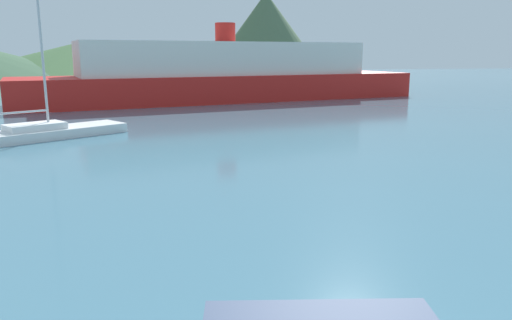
{
  "coord_description": "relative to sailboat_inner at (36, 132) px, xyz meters",
  "views": [
    {
      "loc": [
        -3.74,
        1.08,
        4.05
      ],
      "look_at": [
        -0.49,
        14.0,
        1.2
      ],
      "focal_mm": 35.0,
      "sensor_mm": 36.0,
      "label": 1
    }
  ],
  "objects": [
    {
      "name": "sailboat_inner",
      "position": [
        0.0,
        0.0,
        0.0
      ],
      "size": [
        8.55,
        6.32,
        10.36
      ],
      "rotation": [
        0.0,
        0.0,
        0.55
      ],
      "color": "white",
      "rests_on": "ground_plane"
    },
    {
      "name": "hill_east",
      "position": [
        34.93,
        86.44,
        8.32
      ],
      "size": [
        26.16,
        26.16,
        17.36
      ],
      "color": "#4C6647",
      "rests_on": "ground_plane"
    },
    {
      "name": "ferry_distant",
      "position": [
        12.69,
        17.88,
        1.84
      ],
      "size": [
        35.79,
        13.37,
        6.61
      ],
      "rotation": [
        0.0,
        0.0,
        0.19
      ],
      "color": "red",
      "rests_on": "ground_plane"
    },
    {
      "name": "hill_central",
      "position": [
        -5.27,
        83.74,
        2.75
      ],
      "size": [
        48.73,
        48.73,
        6.21
      ],
      "color": "#3D6038",
      "rests_on": "ground_plane"
    }
  ]
}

